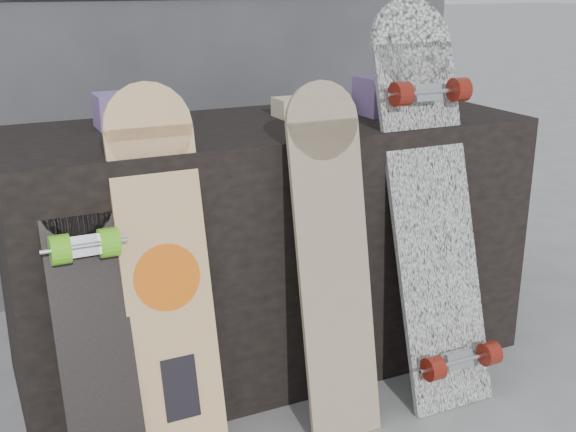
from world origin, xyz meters
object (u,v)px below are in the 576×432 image
skateboard_dark (95,336)px  longboard_geisha (166,272)px  longboard_celtic (333,252)px  longboard_cascadia (431,196)px  vendor_table (269,245)px

skateboard_dark → longboard_geisha: bearing=14.4°
longboard_geisha → longboard_celtic: (0.45, -0.05, -0.00)m
longboard_geisha → longboard_cascadia: bearing=0.7°
vendor_table → longboard_celtic: longboard_celtic is taller
vendor_table → longboard_cascadia: longboard_cascadia is taller
longboard_cascadia → skateboard_dark: size_ratio=1.47×
skateboard_dark → longboard_celtic: bearing=-0.2°
longboard_geisha → skateboard_dark: (-0.19, -0.05, -0.11)m
longboard_cascadia → skateboard_dark: 1.03m
longboard_geisha → skateboard_dark: bearing=-165.6°
longboard_celtic → skateboard_dark: longboard_celtic is taller
longboard_celtic → longboard_geisha: bearing=173.3°
longboard_geisha → longboard_cascadia: 0.82m
vendor_table → skateboard_dark: size_ratio=2.01×
longboard_geisha → skateboard_dark: longboard_geisha is taller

